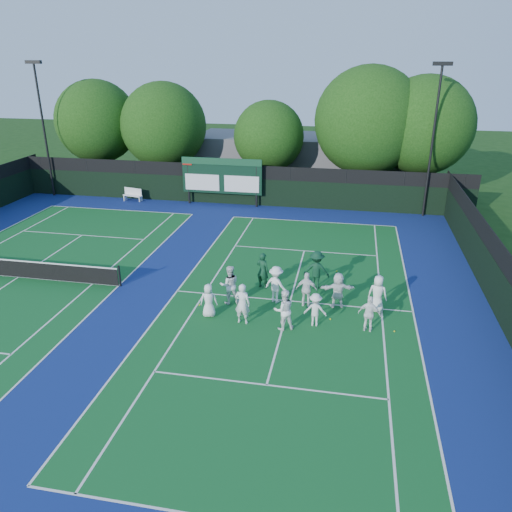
% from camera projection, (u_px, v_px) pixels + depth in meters
% --- Properties ---
extents(ground, '(120.00, 120.00, 0.00)m').
position_uv_depth(ground, '(287.00, 311.00, 22.15)').
color(ground, '#14350E').
rests_on(ground, ground).
extents(court_apron, '(34.00, 32.00, 0.01)m').
position_uv_depth(court_apron, '(167.00, 290.00, 24.11)').
color(court_apron, navy).
rests_on(court_apron, ground).
extents(near_court, '(11.05, 23.85, 0.01)m').
position_uv_depth(near_court, '(290.00, 301.00, 23.05)').
color(near_court, '#115320').
rests_on(near_court, ground).
extents(left_court, '(11.05, 23.85, 0.01)m').
position_uv_depth(left_court, '(19.00, 277.00, 25.51)').
color(left_court, '#115320').
rests_on(left_court, ground).
extents(back_fence, '(34.00, 0.08, 3.00)m').
position_uv_depth(back_fence, '(237.00, 187.00, 37.22)').
color(back_fence, black).
rests_on(back_fence, ground).
extents(divider_fence_right, '(0.08, 32.00, 3.00)m').
position_uv_depth(divider_fence_right, '(503.00, 291.00, 20.96)').
color(divider_fence_right, black).
rests_on(divider_fence_right, ground).
extents(scoreboard, '(6.00, 0.21, 3.55)m').
position_uv_depth(scoreboard, '(222.00, 176.00, 36.70)').
color(scoreboard, black).
rests_on(scoreboard, ground).
extents(clubhouse, '(18.00, 6.00, 4.00)m').
position_uv_depth(clubhouse, '(302.00, 159.00, 43.54)').
color(clubhouse, '#5E5E64').
rests_on(clubhouse, ground).
extents(light_pole_left, '(1.20, 0.30, 10.12)m').
position_uv_depth(light_pole_left, '(42.00, 114.00, 37.71)').
color(light_pole_left, black).
rests_on(light_pole_left, ground).
extents(light_pole_right, '(1.20, 0.30, 10.12)m').
position_uv_depth(light_pole_right, '(435.00, 124.00, 32.70)').
color(light_pole_right, black).
rests_on(light_pole_right, ground).
extents(tennis_net, '(11.30, 0.10, 1.10)m').
position_uv_depth(tennis_net, '(17.00, 268.00, 25.33)').
color(tennis_net, black).
rests_on(tennis_net, ground).
extents(bench, '(1.63, 0.78, 1.00)m').
position_uv_depth(bench, '(133.00, 194.00, 38.38)').
color(bench, silver).
rests_on(bench, ground).
extents(tree_a, '(6.70, 6.70, 8.72)m').
position_uv_depth(tree_a, '(99.00, 124.00, 41.19)').
color(tree_a, black).
rests_on(tree_a, ground).
extents(tree_b, '(6.85, 6.85, 8.61)m').
position_uv_depth(tree_b, '(166.00, 128.00, 40.25)').
color(tree_b, black).
rests_on(tree_b, ground).
extents(tree_c, '(5.48, 5.48, 7.33)m').
position_uv_depth(tree_c, '(271.00, 138.00, 38.95)').
color(tree_c, black).
rests_on(tree_c, ground).
extents(tree_d, '(8.02, 8.02, 9.93)m').
position_uv_depth(tree_d, '(370.00, 124.00, 37.15)').
color(tree_d, black).
rests_on(tree_d, ground).
extents(tree_e, '(7.16, 7.16, 9.30)m').
position_uv_depth(tree_e, '(426.00, 128.00, 36.51)').
color(tree_e, black).
rests_on(tree_e, ground).
extents(tennis_ball_1, '(0.07, 0.07, 0.07)m').
position_uv_depth(tennis_ball_1, '(315.00, 297.00, 23.38)').
color(tennis_ball_1, '#CFCD18').
rests_on(tennis_ball_1, ground).
extents(tennis_ball_2, '(0.07, 0.07, 0.07)m').
position_uv_depth(tennis_ball_2, '(330.00, 319.00, 21.44)').
color(tennis_ball_2, '#CFCD18').
rests_on(tennis_ball_2, ground).
extents(tennis_ball_3, '(0.07, 0.07, 0.07)m').
position_uv_depth(tennis_ball_3, '(199.00, 305.00, 22.65)').
color(tennis_ball_3, '#CFCD18').
rests_on(tennis_ball_3, ground).
extents(tennis_ball_4, '(0.07, 0.07, 0.07)m').
position_uv_depth(tennis_ball_4, '(337.00, 271.00, 26.13)').
color(tennis_ball_4, '#CFCD18').
rests_on(tennis_ball_4, ground).
extents(tennis_ball_5, '(0.07, 0.07, 0.07)m').
position_uv_depth(tennis_ball_5, '(394.00, 331.00, 20.50)').
color(tennis_ball_5, '#CFCD18').
rests_on(tennis_ball_5, ground).
extents(player_front_0, '(0.82, 0.62, 1.51)m').
position_uv_depth(player_front_0, '(209.00, 300.00, 21.49)').
color(player_front_0, white).
rests_on(player_front_0, ground).
extents(player_front_1, '(0.70, 0.49, 1.82)m').
position_uv_depth(player_front_1, '(242.00, 304.00, 20.88)').
color(player_front_1, white).
rests_on(player_front_1, ground).
extents(player_front_2, '(1.05, 0.95, 1.77)m').
position_uv_depth(player_front_2, '(284.00, 310.00, 20.43)').
color(player_front_2, white).
rests_on(player_front_2, ground).
extents(player_front_3, '(0.96, 0.56, 1.46)m').
position_uv_depth(player_front_3, '(315.00, 310.00, 20.76)').
color(player_front_3, silver).
rests_on(player_front_3, ground).
extents(player_front_4, '(0.98, 0.55, 1.57)m').
position_uv_depth(player_front_4, '(369.00, 314.00, 20.31)').
color(player_front_4, white).
rests_on(player_front_4, ground).
extents(player_back_0, '(1.08, 0.97, 1.84)m').
position_uv_depth(player_back_0, '(230.00, 285.00, 22.55)').
color(player_back_0, white).
rests_on(player_back_0, ground).
extents(player_back_1, '(1.30, 1.06, 1.76)m').
position_uv_depth(player_back_1, '(276.00, 285.00, 22.67)').
color(player_back_1, white).
rests_on(player_back_1, ground).
extents(player_back_2, '(1.00, 0.49, 1.65)m').
position_uv_depth(player_back_2, '(307.00, 289.00, 22.33)').
color(player_back_2, white).
rests_on(player_back_2, ground).
extents(player_back_3, '(1.61, 0.78, 1.66)m').
position_uv_depth(player_back_3, '(338.00, 290.00, 22.24)').
color(player_back_3, white).
rests_on(player_back_3, ground).
extents(player_back_4, '(0.94, 0.73, 1.72)m').
position_uv_depth(player_back_4, '(378.00, 294.00, 21.83)').
color(player_back_4, white).
rests_on(player_back_4, ground).
extents(coach_left, '(0.78, 0.66, 1.81)m').
position_uv_depth(coach_left, '(263.00, 270.00, 24.06)').
color(coach_left, '#0F3821').
rests_on(coach_left, ground).
extents(coach_right, '(1.25, 0.74, 1.92)m').
position_uv_depth(coach_right, '(316.00, 270.00, 23.98)').
color(coach_right, '#0E341F').
rests_on(coach_right, ground).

